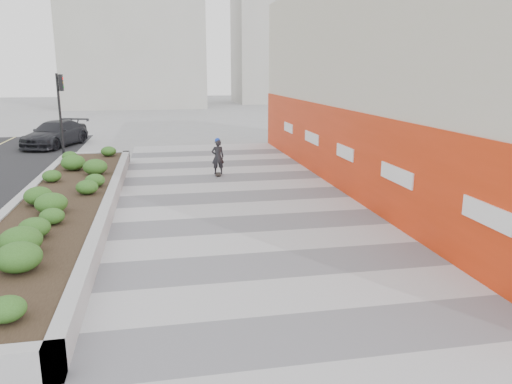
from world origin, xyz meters
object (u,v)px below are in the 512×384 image
at_px(traffic_signal_near, 61,103).
at_px(car_dark, 55,134).
at_px(skateboarder, 218,157).
at_px(planter, 64,202).

distance_m(traffic_signal_near, car_dark, 5.10).
relative_size(traffic_signal_near, skateboarder, 2.61).
distance_m(planter, traffic_signal_near, 10.90).
xyz_separation_m(planter, traffic_signal_near, (-1.73, 10.50, 2.34)).
bearing_deg(skateboarder, car_dark, 136.83).
bearing_deg(car_dark, skateboarder, -30.13).
distance_m(planter, car_dark, 15.30).
bearing_deg(planter, skateboarder, 42.81).
height_order(traffic_signal_near, car_dark, traffic_signal_near).
xyz_separation_m(planter, skateboarder, (5.34, 4.94, 0.39)).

